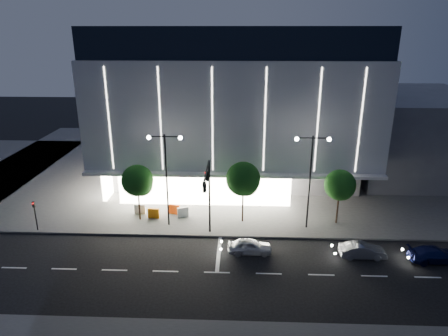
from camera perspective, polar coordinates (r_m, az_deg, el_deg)
ground at (r=33.23m, az=-4.41°, el=-13.14°), size 160.00×160.00×0.00m
sidewalk_museum at (r=54.79m, az=3.62°, el=0.41°), size 70.00×40.00×0.15m
museum at (r=50.85m, az=1.57°, el=9.67°), size 30.00×25.80×18.00m
annex_building at (r=57.89m, az=25.07°, el=4.72°), size 16.00×20.00×10.00m
traffic_mast at (r=33.78m, az=-2.30°, el=-2.91°), size 0.33×5.89×7.07m
street_lamp_west at (r=36.44m, az=-8.28°, el=0.15°), size 3.16×0.36×9.00m
street_lamp_east at (r=36.41m, az=12.28°, el=-0.12°), size 3.16×0.36×9.00m
ped_signal_far at (r=40.54m, az=-25.39°, el=-5.78°), size 0.22×0.24×3.00m
tree_left at (r=38.67m, az=-12.22°, el=-1.99°), size 3.02×3.02×5.72m
tree_mid at (r=37.36m, az=2.79°, el=-1.83°), size 3.25×3.25×6.15m
tree_right at (r=38.69m, az=16.24°, el=-2.57°), size 2.91×2.91×5.51m
car_lead at (r=33.95m, az=3.70°, el=-11.11°), size 3.71×1.57×1.25m
car_second at (r=35.21m, az=19.17°, el=-11.08°), size 3.74×1.34×1.23m
car_third at (r=36.96m, az=27.91°, el=-10.86°), size 4.33×1.99×1.23m
barrier_a at (r=40.00m, az=-10.02°, el=-6.39°), size 1.11×0.30×1.00m
barrier_b at (r=41.14m, az=-11.91°, el=-5.76°), size 1.10×0.27×1.00m
barrier_c at (r=40.53m, az=-7.09°, el=-5.87°), size 1.13×0.46×1.00m
barrier_d at (r=39.83m, az=-5.89°, el=-6.29°), size 1.12×0.59×1.00m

